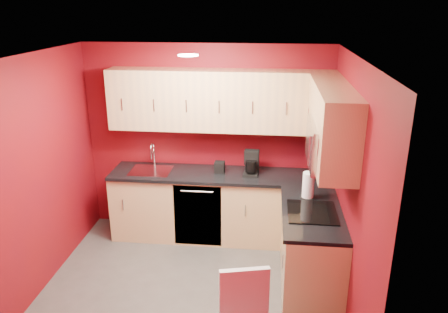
% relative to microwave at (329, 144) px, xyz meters
% --- Properties ---
extents(floor, '(3.20, 3.20, 0.00)m').
position_rel_microwave_xyz_m(floor, '(-1.39, -0.20, -1.66)').
color(floor, '#4E4B48').
rests_on(floor, ground).
extents(ceiling, '(3.20, 3.20, 0.00)m').
position_rel_microwave_xyz_m(ceiling, '(-1.39, -0.20, 0.84)').
color(ceiling, white).
rests_on(ceiling, wall_back).
extents(wall_back, '(3.20, 0.00, 3.20)m').
position_rel_microwave_xyz_m(wall_back, '(-1.39, 1.30, -0.41)').
color(wall_back, maroon).
rests_on(wall_back, floor).
extents(wall_front, '(3.20, 0.00, 3.20)m').
position_rel_microwave_xyz_m(wall_front, '(-1.39, -1.70, -0.41)').
color(wall_front, maroon).
rests_on(wall_front, floor).
extents(wall_left, '(0.00, 3.00, 3.00)m').
position_rel_microwave_xyz_m(wall_left, '(-2.99, -0.20, -0.41)').
color(wall_left, maroon).
rests_on(wall_left, floor).
extents(wall_right, '(0.00, 3.00, 3.00)m').
position_rel_microwave_xyz_m(wall_right, '(0.21, -0.20, -0.41)').
color(wall_right, maroon).
rests_on(wall_right, floor).
extents(base_cabinets_back, '(2.80, 0.60, 0.87)m').
position_rel_microwave_xyz_m(base_cabinets_back, '(-1.19, 1.00, -1.22)').
color(base_cabinets_back, tan).
rests_on(base_cabinets_back, floor).
extents(base_cabinets_right, '(0.60, 1.30, 0.87)m').
position_rel_microwave_xyz_m(base_cabinets_right, '(-0.09, 0.05, -1.22)').
color(base_cabinets_right, tan).
rests_on(base_cabinets_right, floor).
extents(countertop_back, '(2.80, 0.63, 0.04)m').
position_rel_microwave_xyz_m(countertop_back, '(-1.19, 0.99, -0.77)').
color(countertop_back, black).
rests_on(countertop_back, base_cabinets_back).
extents(countertop_right, '(0.63, 1.27, 0.04)m').
position_rel_microwave_xyz_m(countertop_right, '(-0.11, 0.04, -0.77)').
color(countertop_right, black).
rests_on(countertop_right, base_cabinets_right).
extents(upper_cabinets_back, '(2.80, 0.35, 0.75)m').
position_rel_microwave_xyz_m(upper_cabinets_back, '(-1.19, 1.13, 0.17)').
color(upper_cabinets_back, tan).
rests_on(upper_cabinets_back, wall_back).
extents(upper_cabinets_right, '(0.35, 1.55, 0.75)m').
position_rel_microwave_xyz_m(upper_cabinets_right, '(0.03, 0.24, 0.23)').
color(upper_cabinets_right, tan).
rests_on(upper_cabinets_right, wall_right).
extents(microwave, '(0.42, 0.76, 0.42)m').
position_rel_microwave_xyz_m(microwave, '(0.00, 0.00, 0.00)').
color(microwave, silver).
rests_on(microwave, upper_cabinets_right).
extents(cooktop, '(0.50, 0.55, 0.01)m').
position_rel_microwave_xyz_m(cooktop, '(-0.11, 0.00, -0.74)').
color(cooktop, black).
rests_on(cooktop, countertop_right).
extents(sink, '(0.52, 0.42, 0.35)m').
position_rel_microwave_xyz_m(sink, '(-2.09, 1.00, -0.72)').
color(sink, silver).
rests_on(sink, countertop_back).
extents(dishwasher_front, '(0.60, 0.02, 0.82)m').
position_rel_microwave_xyz_m(dishwasher_front, '(-1.44, 0.71, -1.22)').
color(dishwasher_front, black).
rests_on(dishwasher_front, base_cabinets_back).
extents(downlight, '(0.20, 0.20, 0.01)m').
position_rel_microwave_xyz_m(downlight, '(-1.39, 0.10, 0.82)').
color(downlight, white).
rests_on(downlight, ceiling).
extents(coffee_maker, '(0.20, 0.26, 0.31)m').
position_rel_microwave_xyz_m(coffee_maker, '(-0.80, 0.99, -0.60)').
color(coffee_maker, black).
rests_on(coffee_maker, countertop_back).
extents(napkin_holder, '(0.13, 0.13, 0.14)m').
position_rel_microwave_xyz_m(napkin_holder, '(-1.20, 1.04, -0.68)').
color(napkin_holder, black).
rests_on(napkin_holder, countertop_back).
extents(paper_towel, '(0.22, 0.22, 0.30)m').
position_rel_microwave_xyz_m(paper_towel, '(-0.14, 0.36, -0.60)').
color(paper_towel, white).
rests_on(paper_towel, countertop_right).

